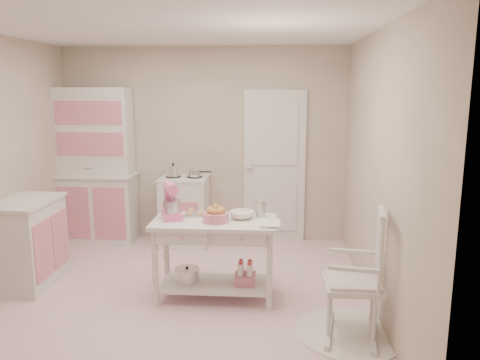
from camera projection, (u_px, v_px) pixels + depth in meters
name	position (u px, v px, depth m)	size (l,w,h in m)	color
room_shell	(174.00, 133.00, 4.38)	(3.84, 3.84, 2.62)	#CA7E93
door	(274.00, 167.00, 6.26)	(0.82, 0.05, 2.04)	silver
hutch	(95.00, 166.00, 6.22)	(1.06, 0.50, 2.08)	silver
stove	(185.00, 211.00, 6.20)	(0.62, 0.57, 0.92)	silver
base_cabinet	(28.00, 243.00, 4.91)	(0.54, 0.84, 0.92)	silver
lace_rug	(350.00, 332.00, 3.99)	(0.92, 0.92, 0.01)	white
rocking_chair	(353.00, 272.00, 3.89)	(0.48, 0.72, 1.10)	silver
work_table	(215.00, 259.00, 4.60)	(1.20, 0.60, 0.80)	silver
stand_mixer	(172.00, 202.00, 4.54)	(0.20, 0.28, 0.34)	pink
cookie_tray	(202.00, 214.00, 4.71)	(0.34, 0.24, 0.02)	silver
bread_basket	(216.00, 217.00, 4.47)	(0.25, 0.25, 0.09)	#D2798C
mixing_bowl	(242.00, 215.00, 4.58)	(0.24, 0.24, 0.07)	white
metal_pitcher	(260.00, 208.00, 4.64)	(0.10, 0.10, 0.17)	silver
recipe_book	(260.00, 223.00, 4.38)	(0.18, 0.25, 0.02)	white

